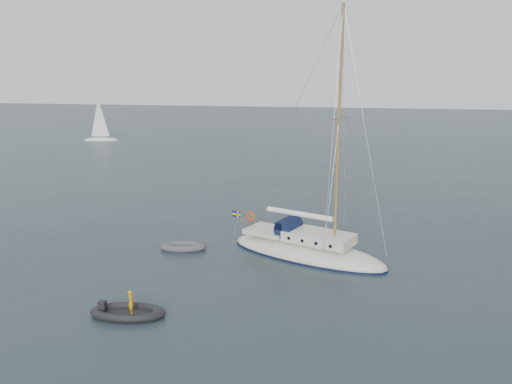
# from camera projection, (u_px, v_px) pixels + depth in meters

# --- Properties ---
(ground) EXTENTS (300.00, 300.00, 0.00)m
(ground) POSITION_uv_depth(u_px,v_px,m) (276.00, 272.00, 27.61)
(ground) COLOR black
(ground) RESTS_ON ground
(sailboat) EXTENTS (10.52, 3.15, 14.99)m
(sailboat) POSITION_uv_depth(u_px,v_px,m) (307.00, 238.00, 29.84)
(sailboat) COLOR beige
(sailboat) RESTS_ON ground
(dinghy) EXTENTS (2.86, 1.29, 0.41)m
(dinghy) POSITION_uv_depth(u_px,v_px,m) (183.00, 247.00, 31.17)
(dinghy) COLOR #48484C
(dinghy) RESTS_ON ground
(rib) EXTENTS (3.48, 1.58, 1.26)m
(rib) POSITION_uv_depth(u_px,v_px,m) (128.00, 312.00, 22.52)
(rib) COLOR black
(rib) RESTS_ON ground
(distant_yacht_c) EXTENTS (5.79, 3.09, 7.67)m
(distant_yacht_c) POSITION_uv_depth(u_px,v_px,m) (100.00, 121.00, 83.18)
(distant_yacht_c) COLOR white
(distant_yacht_c) RESTS_ON ground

